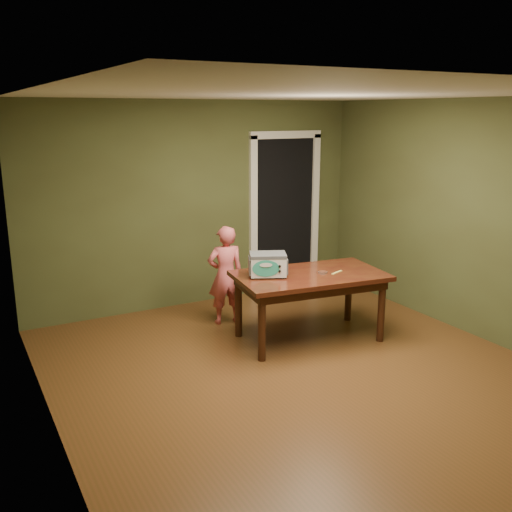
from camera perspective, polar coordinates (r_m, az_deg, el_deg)
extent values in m
plane|color=#5B341A|center=(5.60, 4.72, -11.75)|extent=(5.00, 5.00, 0.00)
cube|color=#48522C|center=(7.34, -5.91, 5.15)|extent=(4.50, 0.02, 2.60)
cube|color=#48522C|center=(4.37, -20.36, -1.93)|extent=(0.02, 5.00, 2.60)
cube|color=#48522C|center=(6.67, 21.36, 3.32)|extent=(0.02, 5.00, 2.60)
cube|color=white|center=(5.04, 5.34, 15.89)|extent=(4.50, 5.00, 0.02)
cube|color=black|center=(8.22, 1.69, 4.43)|extent=(0.90, 0.60, 2.10)
cube|color=black|center=(7.96, 2.85, 4.09)|extent=(0.90, 0.02, 2.10)
cube|color=white|center=(7.70, -0.28, 3.76)|extent=(0.10, 0.06, 2.20)
cube|color=white|center=(8.21, 5.88, 4.35)|extent=(0.10, 0.06, 2.20)
cube|color=white|center=(7.82, 3.00, 12.02)|extent=(1.10, 0.06, 0.10)
cube|color=#38110C|center=(6.20, 5.41, -1.98)|extent=(1.70, 1.10, 0.05)
cube|color=black|center=(6.22, 5.40, -2.65)|extent=(1.57, 0.97, 0.10)
cylinder|color=black|center=(5.74, 0.59, -7.21)|extent=(0.08, 0.08, 0.70)
cylinder|color=black|center=(6.36, -1.76, -5.05)|extent=(0.08, 0.08, 0.70)
cylinder|color=black|center=(6.37, 12.42, -5.37)|extent=(0.08, 0.08, 0.70)
cylinder|color=black|center=(6.93, 9.24, -3.60)|extent=(0.08, 0.08, 0.70)
cylinder|color=#4C4F54|center=(5.96, -0.20, -2.24)|extent=(0.03, 0.03, 0.02)
cylinder|color=#4C4F54|center=(6.16, -0.32, -1.71)|extent=(0.03, 0.03, 0.02)
cylinder|color=#4C4F54|center=(5.99, 2.74, -2.19)|extent=(0.03, 0.03, 0.02)
cylinder|color=#4C4F54|center=(6.18, 2.53, -1.66)|extent=(0.03, 0.03, 0.02)
cube|color=silver|center=(6.04, 1.20, -0.92)|extent=(0.45, 0.40, 0.21)
cube|color=#4C4F54|center=(6.01, 1.20, 0.11)|extent=(0.46, 0.41, 0.03)
cube|color=#4C4F54|center=(6.03, -0.64, -0.95)|extent=(0.12, 0.22, 0.16)
cube|color=#4C4F54|center=(6.06, 3.03, -0.89)|extent=(0.12, 0.22, 0.16)
ellipsoid|color=teal|center=(5.91, 1.00, -1.27)|extent=(0.26, 0.13, 0.18)
cylinder|color=black|center=(5.91, 2.39, -1.03)|extent=(0.03, 0.02, 0.03)
cylinder|color=black|center=(5.93, 2.38, -1.53)|extent=(0.02, 0.02, 0.02)
cylinder|color=silver|center=(6.21, 6.69, -1.65)|extent=(0.10, 0.10, 0.02)
cylinder|color=#522A1B|center=(6.21, 6.69, -1.58)|extent=(0.09, 0.09, 0.01)
cube|color=#DBD05F|center=(6.26, 8.10, -1.63)|extent=(0.18, 0.09, 0.01)
imported|color=#D5575D|center=(6.69, -3.06, -1.93)|extent=(0.47, 0.36, 1.18)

